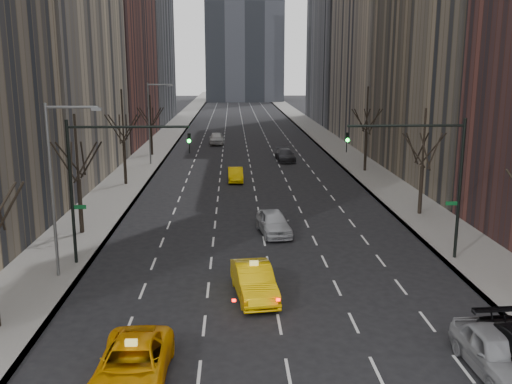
{
  "coord_description": "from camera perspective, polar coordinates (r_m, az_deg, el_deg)",
  "views": [
    {
      "loc": [
        -1.96,
        -18.81,
        10.94
      ],
      "look_at": [
        -0.57,
        14.75,
        3.5
      ],
      "focal_mm": 40.0,
      "sensor_mm": 36.0,
      "label": 1
    }
  ],
  "objects": [
    {
      "name": "tree_rw_b",
      "position": [
        43.73,
        16.29,
        2.48
      ],
      "size": [
        3.36,
        3.5,
        7.82
      ],
      "color": "black",
      "rests_on": "ground"
    },
    {
      "name": "tree_rw_c",
      "position": [
        60.83,
        10.96,
        5.75
      ],
      "size": [
        3.36,
        3.5,
        8.74
      ],
      "color": "black",
      "rests_on": "ground"
    },
    {
      "name": "streetlight_near",
      "position": [
        30.61,
        -19.21,
        1.78
      ],
      "size": [
        2.83,
        0.22,
        9.0
      ],
      "color": "slate",
      "rests_on": "ground"
    },
    {
      "name": "silver_sedan_ahead",
      "position": [
        37.87,
        1.77,
        -3.06
      ],
      "size": [
        2.48,
        4.86,
        1.58
      ],
      "primitive_type": "imported",
      "rotation": [
        0.0,
        0.0,
        0.13
      ],
      "color": "#AFB1B7",
      "rests_on": "ground"
    },
    {
      "name": "traffic_mast_right",
      "position": [
        33.18,
        17.16,
        2.47
      ],
      "size": [
        6.69,
        0.39,
        8.0
      ],
      "color": "black",
      "rests_on": "ground"
    },
    {
      "name": "far_suv_grey",
      "position": [
        67.12,
        2.94,
        3.71
      ],
      "size": [
        2.26,
        5.0,
        1.42
      ],
      "primitive_type": "imported",
      "rotation": [
        0.0,
        0.0,
        0.06
      ],
      "color": "#2B2B30",
      "rests_on": "ground"
    },
    {
      "name": "tree_lw_d",
      "position": [
        71.9,
        -10.45,
        6.39
      ],
      "size": [
        3.36,
        3.5,
        7.36
      ],
      "color": "black",
      "rests_on": "ground"
    },
    {
      "name": "sidewalk_right",
      "position": [
        90.59,
        6.7,
        5.52
      ],
      "size": [
        4.5,
        320.0,
        0.15
      ],
      "primitive_type": "cube",
      "color": "slate",
      "rests_on": "ground"
    },
    {
      "name": "tree_lw_b",
      "position": [
        38.83,
        -17.32,
        1.2
      ],
      "size": [
        3.36,
        3.5,
        7.82
      ],
      "color": "black",
      "rests_on": "ground"
    },
    {
      "name": "taxi_sedan",
      "position": [
        27.79,
        -0.2,
        -8.9
      ],
      "size": [
        2.35,
        5.07,
        1.61
      ],
      "primitive_type": "imported",
      "rotation": [
        0.0,
        0.0,
        0.13
      ],
      "color": "#ECB604",
      "rests_on": "ground"
    },
    {
      "name": "traffic_mast_left",
      "position": [
        32.09,
        -15.22,
        2.26
      ],
      "size": [
        6.69,
        0.39,
        8.0
      ],
      "color": "black",
      "rests_on": "ground"
    },
    {
      "name": "tree_lw_c",
      "position": [
        54.19,
        -13.08,
        4.85
      ],
      "size": [
        3.36,
        3.5,
        8.74
      ],
      "color": "black",
      "rests_on": "ground"
    },
    {
      "name": "streetlight_far",
      "position": [
        64.64,
        -10.35,
        7.57
      ],
      "size": [
        2.83,
        0.22,
        9.0
      ],
      "color": "slate",
      "rests_on": "ground"
    },
    {
      "name": "far_taxi",
      "position": [
        55.2,
        -2.06,
        1.76
      ],
      "size": [
        1.49,
        4.1,
        1.34
      ],
      "primitive_type": "imported",
      "rotation": [
        0.0,
        0.0,
        0.02
      ],
      "color": "yellow",
      "rests_on": "ground"
    },
    {
      "name": "parked_sedan_silver",
      "position": [
        23.18,
        22.76,
        -14.53
      ],
      "size": [
        2.03,
        4.7,
        1.58
      ],
      "primitive_type": "imported",
      "rotation": [
        0.0,
        0.0,
        0.04
      ],
      "color": "gray",
      "rests_on": "ground"
    },
    {
      "name": "sidewalk_left",
      "position": [
        90.06,
        -8.96,
        5.41
      ],
      "size": [
        4.5,
        320.0,
        0.15
      ],
      "primitive_type": "cube",
      "color": "slate",
      "rests_on": "ground"
    },
    {
      "name": "taxi_suv",
      "position": [
        21.21,
        -12.26,
        -16.56
      ],
      "size": [
        2.49,
        5.36,
        1.49
      ],
      "primitive_type": "imported",
      "rotation": [
        0.0,
        0.0,
        -0.0
      ],
      "color": "#ED9C04",
      "rests_on": "ground"
    },
    {
      "name": "ground",
      "position": [
        21.85,
        3.24,
        -17.59
      ],
      "size": [
        400.0,
        400.0,
        0.0
      ],
      "primitive_type": "plane",
      "color": "black",
      "rests_on": "ground"
    },
    {
      "name": "far_car_white",
      "position": [
        81.82,
        -3.96,
        5.37
      ],
      "size": [
        2.1,
        5.02,
        1.7
      ],
      "primitive_type": "imported",
      "rotation": [
        0.0,
        0.0,
        0.02
      ],
      "color": "silver",
      "rests_on": "ground"
    }
  ]
}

